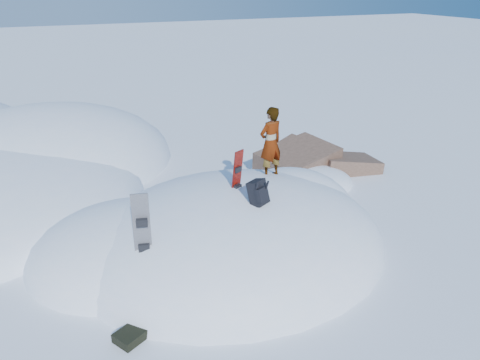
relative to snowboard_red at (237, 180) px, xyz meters
name	(u,v)px	position (x,y,z in m)	size (l,w,h in m)	color
ground	(234,248)	(-0.09, -0.04, -1.66)	(120.00, 120.00, 0.00)	white
snow_mound	(223,245)	(-0.26, 0.20, -1.66)	(8.00, 6.00, 3.00)	white
rock_outcrop	(307,175)	(3.63, 2.97, -1.64)	(4.68, 4.41, 1.68)	brown
snowboard_red	(237,180)	(0.00, 0.00, 0.00)	(0.32, 0.29, 1.39)	red
snowboard_dark	(143,237)	(-2.27, -0.94, -0.38)	(0.36, 0.28, 1.71)	black
backpack	(259,193)	(0.13, -0.79, 0.00)	(0.50, 0.55, 0.60)	black
gear_pile	(135,332)	(-2.74, -1.99, -1.55)	(0.80, 0.65, 0.21)	black
person	(271,143)	(1.14, 0.66, 0.47)	(0.62, 0.41, 1.70)	slate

